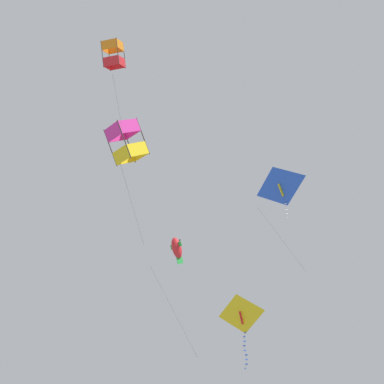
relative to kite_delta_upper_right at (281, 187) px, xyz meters
The scene contains 5 objects.
kite_delta_upper_right is the anchor object (origin of this frame).
kite_box_near_left 15.56m from the kite_delta_upper_right, 31.70° to the right, with size 1.59×1.04×5.54m.
kite_box_highest 13.14m from the kite_delta_upper_right, 36.39° to the right, with size 2.84×2.53×7.24m.
kite_delta_low_drifter 11.14m from the kite_delta_upper_right, 28.29° to the right, with size 1.77×2.49×3.84m.
kite_fish_near_right 8.99m from the kite_delta_upper_right, 81.65° to the right, with size 3.48×3.11×8.28m.
Camera 1 is at (26.71, 10.55, 9.54)m, focal length 43.59 mm.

